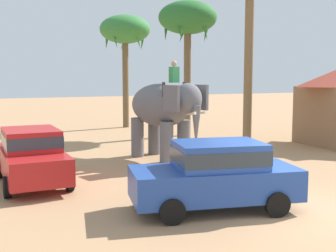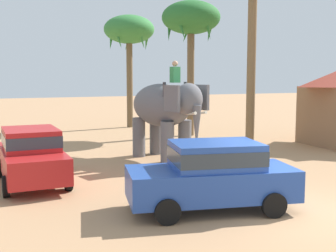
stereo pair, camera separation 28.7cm
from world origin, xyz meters
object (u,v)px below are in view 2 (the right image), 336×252
object	(u,v)px
car_sedan_foreground	(213,173)
palm_tree_left_of_road	(191,21)
car_parked_far_side	(31,154)
palm_tree_behind_elephant	(129,32)
elephant_with_mahout	(165,110)

from	to	relation	value
car_sedan_foreground	palm_tree_left_of_road	xyz separation A→B (m)	(5.58, 12.47, 5.36)
car_parked_far_side	palm_tree_behind_elephant	bearing A→B (deg)	59.86
car_parked_far_side	palm_tree_left_of_road	bearing A→B (deg)	40.08
elephant_with_mahout	palm_tree_behind_elephant	distance (m)	11.92
elephant_with_mahout	palm_tree_left_of_road	bearing A→B (deg)	55.59
palm_tree_behind_elephant	car_parked_far_side	bearing A→B (deg)	-120.14
car_parked_far_side	palm_tree_left_of_road	size ratio (longest dim) A/B	0.56
car_sedan_foreground	palm_tree_behind_elephant	size ratio (longest dim) A/B	0.61
car_parked_far_side	palm_tree_behind_elephant	distance (m)	15.81
car_parked_far_side	palm_tree_behind_elephant	size ratio (longest dim) A/B	0.58
palm_tree_left_of_road	palm_tree_behind_elephant	bearing A→B (deg)	110.34
car_parked_far_side	elephant_with_mahout	bearing A→B (deg)	20.13
elephant_with_mahout	palm_tree_behind_elephant	size ratio (longest dim) A/B	0.56
car_sedan_foreground	elephant_with_mahout	xyz separation A→B (m)	(1.50, 6.52, 1.06)
car_sedan_foreground	palm_tree_behind_elephant	xyz separation A→B (m)	(3.71, 17.51, 5.14)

